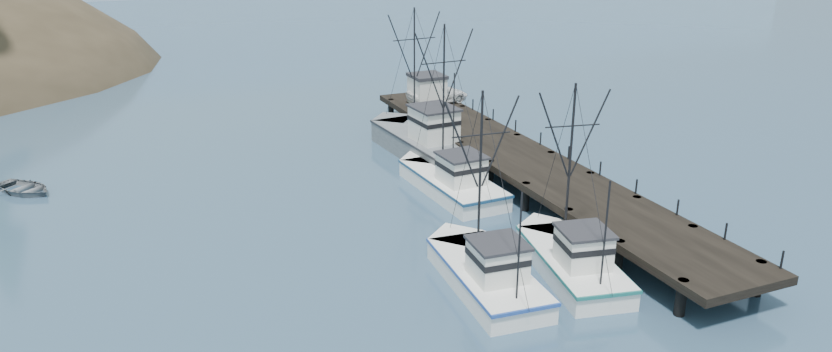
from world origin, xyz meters
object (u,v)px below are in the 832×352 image
(trawler_mid, at_px, (485,272))
(motorboat, at_px, (25,192))
(trawler_far, at_px, (450,180))
(pier_shed, at_px, (427,89))
(trawler_near, at_px, (570,259))
(work_vessel, at_px, (422,141))
(pickup_truck, at_px, (438,94))
(pier, at_px, (521,160))

(trawler_mid, relative_size, motorboat, 2.28)
(trawler_far, bearing_deg, pier_shed, 71.36)
(trawler_mid, bearing_deg, trawler_near, -6.10)
(work_vessel, bearing_deg, trawler_mid, -105.12)
(trawler_mid, relative_size, trawler_far, 0.91)
(trawler_near, relative_size, pickup_truck, 1.90)
(pier, relative_size, work_vessel, 3.02)
(trawler_mid, bearing_deg, trawler_far, 71.89)
(trawler_far, height_order, work_vessel, work_vessel)
(trawler_near, height_order, motorboat, trawler_near)
(trawler_near, distance_m, pier_shed, 31.51)
(pier_shed, bearing_deg, work_vessel, -116.40)
(work_vessel, height_order, motorboat, work_vessel)
(trawler_mid, relative_size, pier_shed, 3.48)
(pier, distance_m, work_vessel, 9.71)
(pier, bearing_deg, trawler_far, 176.52)
(pier_shed, height_order, pickup_truck, pier_shed)
(pier_shed, bearing_deg, pickup_truck, 2.79)
(trawler_mid, bearing_deg, pier, 52.58)
(trawler_near, bearing_deg, trawler_far, 92.79)
(trawler_mid, height_order, pickup_truck, trawler_mid)
(pickup_truck, xyz_separation_m, motorboat, (-35.27, -5.02, -2.81))
(trawler_far, relative_size, motorboat, 2.51)
(work_vessel, xyz_separation_m, motorboat, (-29.97, 3.45, -1.23))
(trawler_mid, bearing_deg, work_vessel, 74.88)
(pier_shed, bearing_deg, trawler_mid, -108.40)
(work_vessel, relative_size, pier_shed, 4.55)
(trawler_near, xyz_separation_m, pier_shed, (4.97, 31.01, 2.60))
(trawler_near, bearing_deg, motorboat, 138.24)
(pickup_truck, relative_size, motorboat, 1.19)
(pier_shed, xyz_separation_m, motorboat, (-34.15, -4.96, -3.42))
(pier, relative_size, motorboat, 9.01)
(work_vessel, distance_m, pickup_truck, 10.11)
(pier_shed, bearing_deg, trawler_far, -108.64)
(trawler_far, distance_m, pickup_truck, 18.28)
(pier, height_order, pier_shed, pier_shed)
(pier, xyz_separation_m, pier_shed, (-0.05, 17.15, 1.73))
(trawler_mid, bearing_deg, pickup_truck, 69.75)
(trawler_far, bearing_deg, pickup_truck, 68.06)
(work_vessel, bearing_deg, pier_shed, 63.60)
(trawler_near, bearing_deg, pier, 70.07)
(trawler_mid, height_order, work_vessel, work_vessel)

